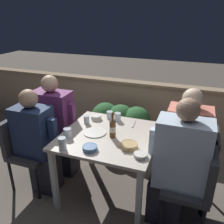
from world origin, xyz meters
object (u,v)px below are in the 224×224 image
at_px(person_coral_top, 182,148).
at_px(beer_bottle, 113,128).
at_px(person_purple_stripe, 57,126).
at_px(chair_right_near, 197,182).
at_px(person_navy_jumper, 37,142).
at_px(chair_left_far, 44,131).
at_px(person_blue_shirt, 177,166).
at_px(chair_right_far, 201,162).
at_px(chair_left_near, 24,145).

bearing_deg(person_coral_top, beer_bottle, -163.55).
bearing_deg(person_purple_stripe, chair_right_near, -11.59).
relative_size(person_navy_jumper, beer_bottle, 4.47).
bearing_deg(chair_left_far, chair_right_near, -10.41).
distance_m(chair_left_far, beer_bottle, 1.05).
relative_size(person_navy_jumper, person_blue_shirt, 0.93).
xyz_separation_m(chair_left_far, chair_right_far, (1.84, -0.01, 0.00)).
bearing_deg(chair_left_far, beer_bottle, -11.94).
distance_m(person_navy_jumper, beer_bottle, 0.85).
distance_m(chair_left_far, chair_right_far, 1.84).
distance_m(person_blue_shirt, person_coral_top, 0.32).
relative_size(chair_left_far, beer_bottle, 3.19).
bearing_deg(person_blue_shirt, beer_bottle, 168.96).
bearing_deg(beer_bottle, person_navy_jumper, -169.52).
xyz_separation_m(chair_left_near, chair_left_far, (0.02, 0.36, 0.00)).
distance_m(chair_left_far, person_coral_top, 1.65).
xyz_separation_m(chair_left_near, chair_right_near, (1.83, 0.02, 0.00)).
xyz_separation_m(person_navy_jumper, person_coral_top, (1.47, 0.35, 0.04)).
xyz_separation_m(person_navy_jumper, chair_left_far, (-0.18, 0.36, -0.08)).
bearing_deg(person_purple_stripe, person_navy_jumper, -92.26).
height_order(chair_left_near, person_purple_stripe, person_purple_stripe).
relative_size(person_navy_jumper, chair_right_near, 1.40).
height_order(person_blue_shirt, beer_bottle, person_blue_shirt).
bearing_deg(person_coral_top, person_navy_jumper, -166.77).
bearing_deg(chair_left_near, beer_bottle, 8.49).
xyz_separation_m(chair_left_near, person_purple_stripe, (0.21, 0.36, 0.10)).
height_order(person_purple_stripe, chair_right_far, person_purple_stripe).
relative_size(person_navy_jumper, chair_right_far, 1.40).
relative_size(chair_left_near, chair_right_far, 1.00).
height_order(person_blue_shirt, chair_right_far, person_blue_shirt).
bearing_deg(chair_right_far, person_navy_jumper, -168.24).
xyz_separation_m(chair_left_near, person_blue_shirt, (1.64, 0.02, 0.12)).
bearing_deg(person_blue_shirt, person_navy_jumper, -179.09).
bearing_deg(person_navy_jumper, beer_bottle, 10.48).
height_order(chair_right_far, person_coral_top, person_coral_top).
bearing_deg(person_navy_jumper, chair_right_near, 0.81).
relative_size(person_blue_shirt, beer_bottle, 4.82).
xyz_separation_m(person_navy_jumper, chair_right_far, (1.66, 0.35, -0.08)).
height_order(chair_left_near, person_coral_top, person_coral_top).
height_order(chair_left_near, chair_right_near, same).
height_order(chair_left_far, person_blue_shirt, person_blue_shirt).
distance_m(chair_right_near, chair_right_far, 0.32).
xyz_separation_m(chair_right_near, person_coral_top, (-0.17, 0.32, 0.12)).
relative_size(chair_left_near, person_navy_jumper, 0.71).
bearing_deg(chair_right_near, chair_right_far, 85.91).
bearing_deg(chair_left_near, person_purple_stripe, 59.92).
xyz_separation_m(person_purple_stripe, chair_right_near, (1.62, -0.33, -0.10)).
height_order(person_navy_jumper, chair_right_far, person_navy_jumper).
bearing_deg(person_coral_top, chair_right_far, 0.00).
relative_size(chair_left_near, chair_right_near, 1.00).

